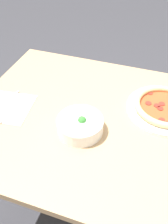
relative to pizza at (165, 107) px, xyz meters
The scene contains 7 objects.
ground_plane 0.77m from the pizza, 50.17° to the left, with size 8.00×8.00×0.00m, color #333338.
dining_table 0.21m from the pizza, 50.17° to the left, with size 1.35×0.85×0.73m.
pizza is the anchor object (origin of this frame).
bowl 0.37m from the pizza, 37.38° to the left, with size 0.18×0.18×0.07m.
napkin 0.66m from the pizza, 17.34° to the left, with size 0.22×0.22×0.00m.
fork 0.64m from the pizza, 17.94° to the left, with size 0.03×0.20×0.00m.
knife 0.68m from the pizza, 15.97° to the left, with size 0.04×0.23×0.01m.
Camera 1 is at (-0.05, 0.71, 1.44)m, focal length 40.00 mm.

